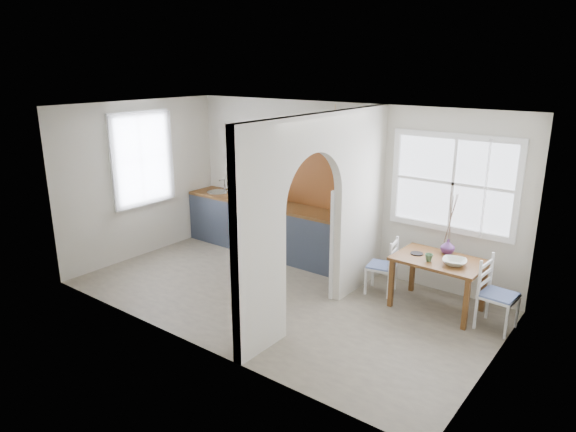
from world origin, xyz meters
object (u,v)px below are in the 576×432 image
Objects in this scene: dining_table at (437,284)px; kettle at (342,213)px; chair_left at (381,265)px; chair_right at (499,295)px; vase at (448,247)px.

kettle reaches higher than dining_table.
chair_left is 1.63m from chair_right.
vase is (1.63, 0.05, -0.20)m from kettle.
chair_left is 3.86× the size of kettle.
chair_right is at bearing 1.64° from kettle.
kettle is at bearing 88.14° from chair_right.
chair_left reaches higher than dining_table.
chair_left is at bearing -179.08° from dining_table.
kettle is (-0.79, 0.20, 0.60)m from chair_left.
kettle is 1.64m from vase.
kettle reaches higher than chair_left.
chair_right is 4.58× the size of vase.
chair_left is at bearing -163.55° from vase.
vase is (0.84, 0.25, 0.40)m from chair_left.
kettle reaches higher than chair_right.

